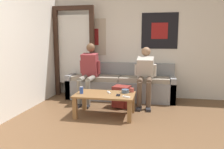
% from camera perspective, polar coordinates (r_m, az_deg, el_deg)
% --- Properties ---
extents(wall_back, '(10.00, 0.07, 2.55)m').
position_cam_1_polar(wall_back, '(5.28, 4.55, 8.09)').
color(wall_back, white).
rests_on(wall_back, ground_plane).
extents(door_frame, '(1.00, 0.10, 2.15)m').
position_cam_1_polar(door_frame, '(5.38, -9.85, 7.17)').
color(door_frame, '#382319').
rests_on(door_frame, ground_plane).
extents(couch, '(2.45, 0.65, 0.82)m').
position_cam_1_polar(couch, '(5.08, 2.18, -3.00)').
color(couch, gray).
rests_on(couch, ground_plane).
extents(coffee_table, '(1.06, 0.63, 0.41)m').
position_cam_1_polar(coffee_table, '(3.93, -1.86, -6.04)').
color(coffee_table, olive).
rests_on(coffee_table, ground_plane).
extents(person_seated_adult, '(0.47, 0.85, 1.29)m').
position_cam_1_polar(person_seated_adult, '(4.81, -6.12, 1.11)').
color(person_seated_adult, gray).
rests_on(person_seated_adult, ground_plane).
extents(person_seated_teen, '(0.47, 0.89, 1.21)m').
position_cam_1_polar(person_seated_teen, '(4.64, 8.66, 0.37)').
color(person_seated_teen, brown).
rests_on(person_seated_teen, ground_plane).
extents(backpack, '(0.38, 0.37, 0.43)m').
position_cam_1_polar(backpack, '(4.47, 2.45, -5.90)').
color(backpack, maroon).
rests_on(backpack, ground_plane).
extents(ceramic_bowl, '(0.14, 0.14, 0.07)m').
position_cam_1_polar(ceramic_bowl, '(3.98, 3.48, -4.28)').
color(ceramic_bowl, '#475B75').
rests_on(ceramic_bowl, coffee_table).
extents(pillar_candle, '(0.08, 0.08, 0.09)m').
position_cam_1_polar(pillar_candle, '(4.04, 5.20, -4.06)').
color(pillar_candle, '#B24C42').
rests_on(pillar_candle, coffee_table).
extents(drink_can_blue, '(0.07, 0.07, 0.12)m').
position_cam_1_polar(drink_can_blue, '(3.95, -8.00, -4.08)').
color(drink_can_blue, '#28479E').
rests_on(drink_can_blue, coffee_table).
extents(game_controller_near_left, '(0.10, 0.14, 0.03)m').
position_cam_1_polar(game_controller_near_left, '(3.96, -0.82, -4.70)').
color(game_controller_near_left, white).
rests_on(game_controller_near_left, coffee_table).
extents(game_controller_near_right, '(0.14, 0.10, 0.03)m').
position_cam_1_polar(game_controller_near_right, '(3.66, 3.75, -5.86)').
color(game_controller_near_right, white).
rests_on(game_controller_near_right, coffee_table).
extents(cell_phone, '(0.08, 0.14, 0.01)m').
position_cam_1_polar(cell_phone, '(3.80, 1.71, -5.39)').
color(cell_phone, black).
rests_on(cell_phone, coffee_table).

